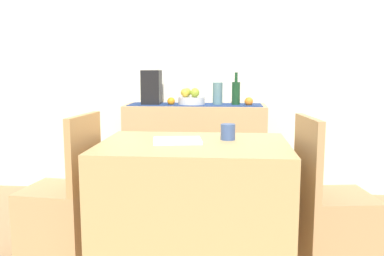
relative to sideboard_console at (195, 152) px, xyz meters
The scene contains 19 objects.
ground_plane 1.02m from the sideboard_console, 89.71° to the right, with size 6.40×6.40×0.02m, color #A17E58.
room_wall_rear 0.96m from the sideboard_console, 88.97° to the left, with size 6.40×0.06×2.70m, color silver.
sideboard_console is the anchor object (origin of this frame).
table_runner 0.42m from the sideboard_console, ahead, with size 1.15×0.32×0.01m, color navy.
fruit_bowl 0.46m from the sideboard_console, behind, with size 0.23×0.23×0.06m, color silver.
apple_center 0.53m from the sideboard_console, 91.92° to the left, with size 0.08×0.08×0.08m, color #8AAD37.
apple_left 0.54m from the sideboard_console, 164.47° to the right, with size 0.08×0.08×0.08m, color gold.
apple_right 0.53m from the sideboard_console, 86.18° to the right, with size 0.08×0.08×0.08m, color #88A32D.
apple_rear 0.54m from the sideboard_console, 148.10° to the left, with size 0.07×0.07×0.07m, color #949E2F.
wine_bottle 0.64m from the sideboard_console, ahead, with size 0.07×0.07×0.28m.
coffee_maker 0.69m from the sideboard_console, behind, with size 0.16×0.18×0.30m, color black.
ceramic_vase 0.56m from the sideboard_console, ahead, with size 0.08×0.08×0.20m, color slate.
orange_loose_far 0.66m from the sideboard_console, ahead, with size 0.07×0.07×0.07m, color orange.
orange_loose_mid 0.50m from the sideboard_console, behind, with size 0.07×0.07×0.07m, color orange.
dining_table 1.28m from the sideboard_console, 85.80° to the right, with size 1.10×0.80×0.74m, color tan.
open_book 1.31m from the sideboard_console, 90.17° to the right, with size 0.28×0.21×0.02m, color white.
coffee_cup 1.25m from the sideboard_console, 75.88° to the right, with size 0.09×0.09×0.10m, color #395186.
chair_near_window 1.48m from the sideboard_console, 119.24° to the right, with size 0.44×0.44×0.90m.
chair_by_corner 1.58m from the sideboard_console, 54.76° to the right, with size 0.45×0.45×0.90m.
Camera 1 is at (0.28, -2.78, 1.19)m, focal length 39.78 mm.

